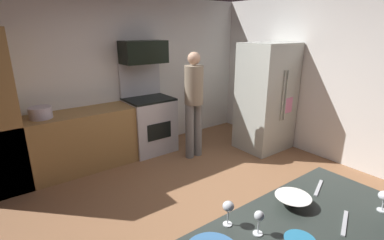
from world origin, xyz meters
The scene contains 14 objects.
ground_plane centered at (0.00, 0.00, -0.01)m, with size 5.20×4.80×0.02m, color #8A5F3F.
wall_back centered at (0.00, 2.34, 1.30)m, with size 5.20×0.12×2.60m, color white.
wall_right centered at (2.54, 0.00, 1.30)m, with size 0.12×4.80×2.60m, color white.
lower_cabinet_run centered at (-0.90, 1.98, 0.45)m, with size 2.40×0.60×0.90m, color #9D7442.
oven_range centered at (0.31, 1.97, 0.52)m, with size 0.76×0.65×1.53m.
microwave centered at (0.31, 2.06, 1.71)m, with size 0.74×0.38×0.37m, color black.
refrigerator centered at (2.03, 0.87, 0.93)m, with size 0.87×0.74×1.86m.
person_cook centered at (0.77, 1.30, 0.98)m, with size 0.31×0.30×1.74m.
mixing_bowl_small centered at (-0.34, -1.30, 0.94)m, with size 0.25×0.25×0.07m, color white.
wine_glass_near centered at (-0.84, -1.18, 1.02)m, with size 0.07×0.07×0.17m.
wine_glass_extra centered at (-0.75, -1.35, 1.02)m, with size 0.06×0.06×0.16m.
knife_chef centered at (0.02, -1.29, 0.90)m, with size 0.26×0.02×0.01m, color #B7BABF.
knife_paring centered at (-0.24, -1.62, 0.90)m, with size 0.28×0.02×0.01m, color #B7BABF.
stock_pot centered at (-1.35, 1.98, 0.98)m, with size 0.30×0.30×0.16m, color #BEB5C8.
Camera 1 is at (-1.92, -2.25, 2.07)m, focal length 26.60 mm.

